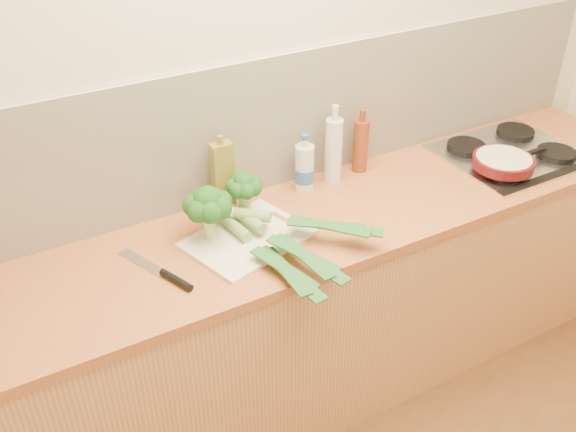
% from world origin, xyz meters
% --- Properties ---
extents(room_shell, '(3.50, 3.50, 3.50)m').
position_xyz_m(room_shell, '(0.00, 1.49, 1.17)').
color(room_shell, beige).
rests_on(room_shell, ground).
extents(counter, '(3.20, 0.62, 0.90)m').
position_xyz_m(counter, '(0.00, 1.20, 0.45)').
color(counter, tan).
rests_on(counter, ground).
extents(gas_hob, '(0.58, 0.50, 0.04)m').
position_xyz_m(gas_hob, '(1.02, 1.20, 0.91)').
color(gas_hob, silver).
rests_on(gas_hob, counter).
extents(chopping_board, '(0.49, 0.41, 0.01)m').
position_xyz_m(chopping_board, '(-0.27, 1.19, 0.91)').
color(chopping_board, beige).
rests_on(chopping_board, counter).
extents(broccoli_left, '(0.17, 0.18, 0.21)m').
position_xyz_m(broccoli_left, '(-0.39, 1.26, 1.05)').
color(broccoli_left, '#A9CA76').
rests_on(broccoli_left, chopping_board).
extents(broccoli_right, '(0.13, 0.14, 0.19)m').
position_xyz_m(broccoli_right, '(-0.22, 1.31, 1.04)').
color(broccoli_right, '#A9CA76').
rests_on(broccoli_right, chopping_board).
extents(leek_front, '(0.15, 0.70, 0.04)m').
position_xyz_m(leek_front, '(-0.29, 1.17, 0.94)').
color(leek_front, white).
rests_on(leek_front, chopping_board).
extents(leek_mid, '(0.20, 0.63, 0.04)m').
position_xyz_m(leek_mid, '(-0.23, 1.14, 0.95)').
color(leek_mid, white).
rests_on(leek_mid, chopping_board).
extents(leek_back, '(0.49, 0.48, 0.04)m').
position_xyz_m(leek_back, '(-0.17, 1.18, 0.97)').
color(leek_back, white).
rests_on(leek_back, chopping_board).
extents(chefs_knife, '(0.16, 0.33, 0.03)m').
position_xyz_m(chefs_knife, '(-0.60, 1.13, 0.91)').
color(chefs_knife, silver).
rests_on(chefs_knife, counter).
extents(skillet, '(0.37, 0.25, 0.04)m').
position_xyz_m(skillet, '(0.86, 1.10, 0.96)').
color(skillet, '#4C0C11').
rests_on(skillet, gas_hob).
extents(oil_tin, '(0.08, 0.05, 0.32)m').
position_xyz_m(oil_tin, '(-0.27, 1.41, 1.05)').
color(oil_tin, olive).
rests_on(oil_tin, counter).
extents(glass_bottle, '(0.07, 0.07, 0.33)m').
position_xyz_m(glass_bottle, '(0.22, 1.40, 1.04)').
color(glass_bottle, silver).
rests_on(glass_bottle, counter).
extents(amber_bottle, '(0.06, 0.06, 0.28)m').
position_xyz_m(amber_bottle, '(0.36, 1.42, 1.02)').
color(amber_bottle, maroon).
rests_on(amber_bottle, counter).
extents(water_bottle, '(0.08, 0.08, 0.22)m').
position_xyz_m(water_bottle, '(0.08, 1.40, 0.99)').
color(water_bottle, silver).
rests_on(water_bottle, counter).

